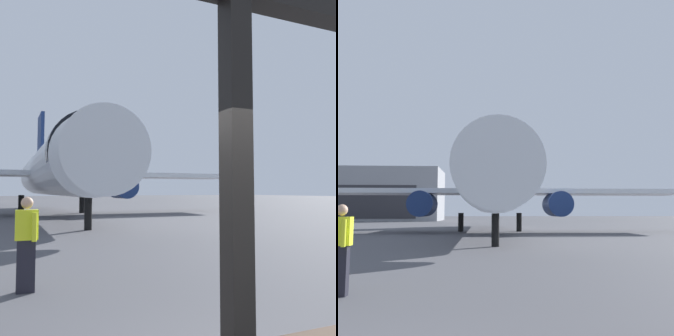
{
  "view_description": "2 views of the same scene",
  "coord_description": "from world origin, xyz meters",
  "views": [
    {
      "loc": [
        -1.72,
        -2.54,
        1.85
      ],
      "look_at": [
        4.24,
        11.04,
        2.76
      ],
      "focal_mm": 40.16,
      "sensor_mm": 36.0,
      "label": 1
    },
    {
      "loc": [
        1.44,
        -2.9,
        1.59
      ],
      "look_at": [
        2.28,
        11.59,
        3.23
      ],
      "focal_mm": 41.74,
      "sensor_mm": 36.0,
      "label": 2
    }
  ],
  "objects": [
    {
      "name": "ground_plane",
      "position": [
        0.0,
        40.0,
        0.0
      ],
      "size": [
        220.0,
        220.0,
        0.0
      ],
      "primitive_type": "plane",
      "color": "#4C4C51"
    },
    {
      "name": "distant_hangar",
      "position": [
        -18.51,
        71.57,
        4.78
      ],
      "size": [
        23.99,
        12.98,
        9.57
      ],
      "color": "gray",
      "rests_on": "ground"
    },
    {
      "name": "airplane",
      "position": [
        2.0,
        27.62,
        3.48
      ],
      "size": [
        30.78,
        32.04,
        10.47
      ],
      "color": "silver",
      "rests_on": "ground"
    },
    {
      "name": "ground_crew_worker",
      "position": [
        -1.31,
        4.89,
        0.9
      ],
      "size": [
        0.4,
        0.5,
        1.74
      ],
      "color": "black",
      "rests_on": "ground"
    }
  ]
}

